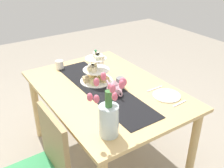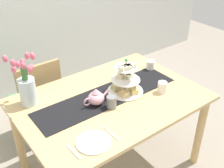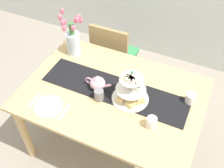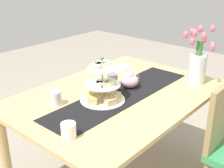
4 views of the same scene
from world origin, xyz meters
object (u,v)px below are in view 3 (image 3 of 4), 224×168
object	(u,v)px
dining_table	(113,101)
chair_left	(113,54)
mug_grey	(99,95)
tulip_vase	(73,40)
cream_jug	(191,98)
knife_left	(64,113)
dinner_plate_left	(48,106)
teapot	(97,83)
fork_left	(33,101)
mug_white_text	(151,123)
tiered_cake_stand	(131,90)

from	to	relation	value
dining_table	chair_left	size ratio (longest dim) A/B	1.62
mug_grey	tulip_vase	bearing A→B (deg)	138.23
chair_left	cream_jug	distance (m)	1.14
chair_left	knife_left	bearing A→B (deg)	-85.67
dinner_plate_left	mug_grey	world-z (taller)	mug_grey
teapot	fork_left	world-z (taller)	teapot
dinner_plate_left	mug_white_text	xyz separation A→B (m)	(0.80, 0.16, 0.04)
dinner_plate_left	knife_left	size ratio (longest dim) A/B	1.35
dining_table	dinner_plate_left	size ratio (longest dim) A/B	6.42
chair_left	tulip_vase	bearing A→B (deg)	-117.00
tiered_cake_stand	teapot	world-z (taller)	tiered_cake_stand
tulip_vase	mug_grey	distance (m)	0.65
tulip_vase	mug_white_text	xyz separation A→B (m)	(0.95, -0.51, -0.11)
chair_left	mug_grey	world-z (taller)	chair_left
knife_left	mug_grey	size ratio (longest dim) A/B	1.79
cream_jug	mug_white_text	bearing A→B (deg)	-119.93
dining_table	cream_jug	xyz separation A→B (m)	(0.60, 0.17, 0.15)
dining_table	knife_left	bearing A→B (deg)	-126.05
mug_white_text	dinner_plate_left	bearing A→B (deg)	-168.63
chair_left	mug_grey	xyz separation A→B (m)	(0.27, -0.85, 0.31)
cream_jug	teapot	bearing A→B (deg)	-167.20
cream_jug	knife_left	world-z (taller)	cream_jug
mug_grey	teapot	bearing A→B (deg)	122.45
tiered_cake_stand	mug_grey	distance (m)	0.26
tulip_vase	dinner_plate_left	bearing A→B (deg)	-77.12
teapot	mug_white_text	size ratio (longest dim) A/B	2.51
tiered_cake_stand	mug_white_text	bearing A→B (deg)	-38.68
dining_table	mug_white_text	distance (m)	0.47
dining_table	cream_jug	size ratio (longest dim) A/B	17.37
chair_left	mug_white_text	size ratio (longest dim) A/B	9.58
dining_table	chair_left	xyz separation A→B (m)	(-0.34, 0.74, -0.16)
dining_table	knife_left	xyz separation A→B (m)	(-0.25, -0.35, 0.11)
cream_jug	mug_grey	bearing A→B (deg)	-157.66
knife_left	fork_left	bearing A→B (deg)	180.00
tulip_vase	fork_left	size ratio (longest dim) A/B	2.88
tulip_vase	mug_grey	xyz separation A→B (m)	(0.48, -0.43, -0.10)
chair_left	cream_jug	bearing A→B (deg)	-31.58
tulip_vase	cream_jug	size ratio (longest dim) A/B	5.09
teapot	cream_jug	distance (m)	0.76
cream_jug	mug_grey	xyz separation A→B (m)	(-0.67, -0.28, 0.01)
tiered_cake_stand	cream_jug	xyz separation A→B (m)	(0.44, 0.17, -0.06)
mug_white_text	chair_left	bearing A→B (deg)	128.18
tulip_vase	knife_left	size ratio (longest dim) A/B	2.54
tulip_vase	fork_left	distance (m)	0.69
mug_white_text	mug_grey	bearing A→B (deg)	170.34
cream_jug	dinner_plate_left	bearing A→B (deg)	-152.72
chair_left	mug_white_text	distance (m)	1.23
dinner_plate_left	fork_left	distance (m)	0.15
mug_grey	knife_left	bearing A→B (deg)	-127.41
dinner_plate_left	tulip_vase	bearing A→B (deg)	102.88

